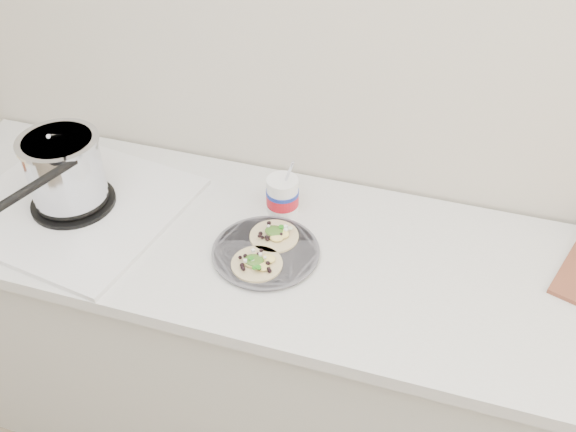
% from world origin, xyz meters
% --- Properties ---
extents(counter, '(2.44, 0.66, 0.90)m').
position_xyz_m(counter, '(0.00, 1.43, 0.45)').
color(counter, beige).
rests_on(counter, ground).
extents(stove, '(0.66, 0.62, 0.28)m').
position_xyz_m(stove, '(-0.72, 1.39, 0.99)').
color(stove, silver).
rests_on(stove, counter).
extents(taco_plate, '(0.29, 0.29, 0.04)m').
position_xyz_m(taco_plate, '(-0.14, 1.37, 0.92)').
color(taco_plate, '#545359').
rests_on(taco_plate, counter).
extents(tub, '(0.09, 0.09, 0.21)m').
position_xyz_m(tub, '(-0.15, 1.56, 0.97)').
color(tub, white).
rests_on(tub, counter).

